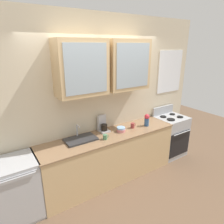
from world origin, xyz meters
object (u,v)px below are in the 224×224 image
vase (147,120)px  cup_near_sink (105,137)px  stove_range (170,136)px  sink_faucet (81,139)px  dishwasher (16,190)px  bowl_stack (121,129)px  cup_near_bowls (133,125)px  coffee_maker (103,125)px

vase → cup_near_sink: size_ratio=2.20×
cup_near_sink → stove_range: bearing=3.6°
sink_faucet → dishwasher: size_ratio=0.57×
bowl_stack → dishwasher: bearing=-179.8°
sink_faucet → vase: size_ratio=2.19×
stove_range → sink_faucet: 2.13m
cup_near_bowls → dishwasher: 2.11m
vase → coffee_maker: bearing=163.0°
stove_range → coffee_maker: size_ratio=3.66×
bowl_stack → vase: (0.56, -0.05, 0.08)m
dishwasher → vase: bearing=-1.2°
sink_faucet → cup_near_sink: 0.40m
cup_near_bowls → dishwasher: cup_near_bowls is taller
dishwasher → cup_near_bowls: bearing=0.4°
bowl_stack → coffee_maker: (-0.26, 0.20, 0.07)m
cup_near_bowls → dishwasher: bearing=-179.6°
vase → coffee_maker: coffee_maker is taller
bowl_stack → dishwasher: size_ratio=0.18×
bowl_stack → vase: 0.57m
bowl_stack → cup_near_bowls: size_ratio=1.50×
sink_faucet → cup_near_bowls: 1.02m
vase → dishwasher: (-2.34, 0.05, -0.56)m
stove_range → cup_near_bowls: 1.16m
stove_range → vase: size_ratio=4.60×
sink_faucet → coffee_maker: size_ratio=1.74×
vase → coffee_maker: (-0.82, 0.25, -0.01)m
vase → dishwasher: bearing=178.8°
cup_near_bowls → coffee_maker: coffee_maker is taller
sink_faucet → coffee_maker: bearing=13.1°
stove_range → cup_near_bowls: stove_range is taller
stove_range → coffee_maker: 1.69m
cup_near_sink → dishwasher: (-1.39, 0.11, -0.48)m
vase → cup_near_sink: vase is taller
bowl_stack → cup_near_sink: (-0.40, -0.11, 0.00)m
cup_near_sink → coffee_maker: coffee_maker is taller
bowl_stack → coffee_maker: 0.33m
sink_faucet → stove_range: bearing=-2.3°
cup_near_sink → bowl_stack: bearing=15.8°
coffee_maker → dishwasher: bearing=-172.5°
sink_faucet → cup_near_sink: (0.35, -0.19, 0.02)m
bowl_stack → coffee_maker: bearing=142.8°
bowl_stack → cup_near_sink: size_ratio=1.52×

